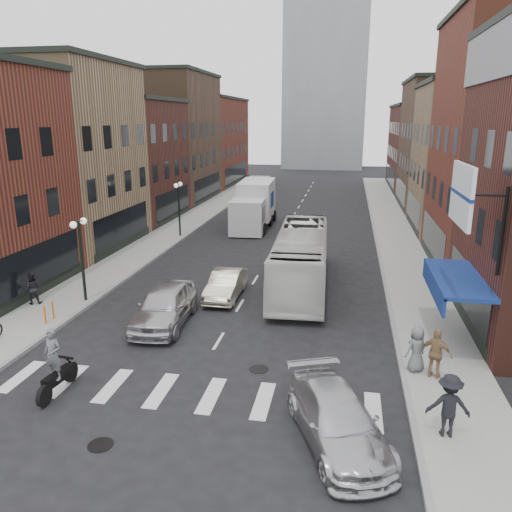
% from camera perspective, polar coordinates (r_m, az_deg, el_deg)
% --- Properties ---
extents(ground, '(160.00, 160.00, 0.00)m').
position_cam_1_polar(ground, '(19.46, -5.05, -10.88)').
color(ground, black).
rests_on(ground, ground).
extents(sidewalk_left, '(3.00, 74.00, 0.15)m').
position_cam_1_polar(sidewalk_left, '(41.88, -8.31, 3.51)').
color(sidewalk_left, gray).
rests_on(sidewalk_left, ground).
extents(sidewalk_right, '(3.00, 74.00, 0.15)m').
position_cam_1_polar(sidewalk_right, '(39.87, 15.55, 2.51)').
color(sidewalk_right, gray).
rests_on(sidewalk_right, ground).
extents(curb_left, '(0.20, 74.00, 0.16)m').
position_cam_1_polar(curb_left, '(41.44, -6.34, 3.35)').
color(curb_left, gray).
rests_on(curb_left, ground).
extents(curb_right, '(0.20, 74.00, 0.16)m').
position_cam_1_polar(curb_right, '(39.78, 13.39, 2.51)').
color(curb_right, gray).
rests_on(curb_right, ground).
extents(crosswalk_stripes, '(12.00, 2.20, 0.01)m').
position_cam_1_polar(crosswalk_stripes, '(16.94, -7.84, -15.26)').
color(crosswalk_stripes, silver).
rests_on(crosswalk_stripes, ground).
extents(bldg_left_mid_a, '(10.30, 10.20, 12.30)m').
position_cam_1_polar(bldg_left_mid_a, '(36.68, -22.63, 10.44)').
color(bldg_left_mid_a, olive).
rests_on(bldg_left_mid_a, ground).
extents(bldg_left_mid_b, '(10.30, 10.20, 10.30)m').
position_cam_1_polar(bldg_left_mid_b, '(45.46, -15.66, 10.52)').
color(bldg_left_mid_b, '#462119').
rests_on(bldg_left_mid_b, ground).
extents(bldg_left_far_a, '(10.30, 12.20, 13.30)m').
position_cam_1_polar(bldg_left_far_a, '(55.47, -10.74, 13.15)').
color(bldg_left_far_a, '#493524').
rests_on(bldg_left_far_a, ground).
extents(bldg_left_far_b, '(10.30, 16.20, 11.30)m').
position_cam_1_polar(bldg_left_far_b, '(68.76, -6.44, 12.88)').
color(bldg_left_far_b, brown).
rests_on(bldg_left_far_b, ground).
extents(bldg_right_mid_b, '(10.30, 10.20, 11.30)m').
position_cam_1_polar(bldg_right_mid_b, '(42.13, 24.84, 10.02)').
color(bldg_right_mid_b, olive).
rests_on(bldg_right_mid_b, ground).
extents(bldg_right_far_a, '(10.30, 12.20, 12.30)m').
position_cam_1_polar(bldg_right_far_a, '(52.82, 22.06, 11.67)').
color(bldg_right_far_a, '#493524').
rests_on(bldg_right_far_a, ground).
extents(bldg_right_far_b, '(10.30, 16.20, 10.30)m').
position_cam_1_polar(bldg_right_far_b, '(66.65, 19.67, 11.59)').
color(bldg_right_far_b, '#462119').
rests_on(bldg_right_far_b, ground).
extents(awning_blue, '(1.80, 5.00, 0.78)m').
position_cam_1_polar(awning_blue, '(20.59, 21.52, -2.56)').
color(awning_blue, navy).
rests_on(awning_blue, ground).
extents(billboard_sign, '(1.52, 3.00, 3.70)m').
position_cam_1_polar(billboard_sign, '(17.85, 22.71, 6.28)').
color(billboard_sign, black).
rests_on(billboard_sign, ground).
extents(distant_tower, '(14.00, 14.00, 50.00)m').
position_cam_1_polar(distant_tower, '(96.30, 8.24, 25.09)').
color(distant_tower, '#9399A0').
rests_on(distant_tower, ground).
extents(streetlamp_near, '(0.32, 1.22, 4.11)m').
position_cam_1_polar(streetlamp_near, '(24.76, -19.42, 1.24)').
color(streetlamp_near, black).
rests_on(streetlamp_near, ground).
extents(streetlamp_far, '(0.32, 1.22, 4.11)m').
position_cam_1_polar(streetlamp_far, '(37.29, -8.83, 6.47)').
color(streetlamp_far, black).
rests_on(streetlamp_far, ground).
extents(bike_rack, '(0.08, 0.68, 0.80)m').
position_cam_1_polar(bike_rack, '(23.36, -22.58, -5.99)').
color(bike_rack, '#D8590C').
rests_on(bike_rack, sidewalk_left).
extents(box_truck, '(2.85, 8.54, 3.67)m').
position_cam_1_polar(box_truck, '(40.58, -0.21, 5.80)').
color(box_truck, silver).
rests_on(box_truck, ground).
extents(motorcycle_rider, '(0.67, 2.23, 2.27)m').
position_cam_1_polar(motorcycle_rider, '(17.46, -22.02, -11.38)').
color(motorcycle_rider, black).
rests_on(motorcycle_rider, ground).
extents(transit_bus, '(3.04, 11.16, 3.08)m').
position_cam_1_polar(transit_bus, '(26.24, 5.18, -0.25)').
color(transit_bus, silver).
rests_on(transit_bus, ground).
extents(sedan_left_near, '(2.33, 5.13, 1.71)m').
position_cam_1_polar(sedan_left_near, '(21.89, -10.42, -5.58)').
color(sedan_left_near, '#BCBCC1').
rests_on(sedan_left_near, ground).
extents(sedan_left_far, '(1.42, 4.02, 1.32)m').
position_cam_1_polar(sedan_left_far, '(24.79, -3.48, -3.29)').
color(sedan_left_far, beige).
rests_on(sedan_left_far, ground).
extents(curb_car, '(3.58, 5.16, 1.39)m').
position_cam_1_polar(curb_car, '(14.47, 9.28, -17.95)').
color(curb_car, silver).
rests_on(curb_car, ground).
extents(ped_left_solo, '(0.87, 0.70, 1.56)m').
position_cam_1_polar(ped_left_solo, '(25.71, -24.21, -3.35)').
color(ped_left_solo, black).
rests_on(ped_left_solo, sidewalk_left).
extents(ped_right_a, '(1.18, 0.58, 1.82)m').
position_cam_1_polar(ped_right_a, '(15.14, 21.17, -15.63)').
color(ped_right_a, black).
rests_on(ped_right_a, sidewalk_right).
extents(ped_right_b, '(1.15, 0.88, 1.76)m').
position_cam_1_polar(ped_right_b, '(18.01, 19.91, -10.44)').
color(ped_right_b, olive).
rests_on(ped_right_b, sidewalk_right).
extents(ped_right_c, '(0.95, 0.88, 1.63)m').
position_cam_1_polar(ped_right_c, '(18.29, 17.88, -10.06)').
color(ped_right_c, slate).
rests_on(ped_right_c, sidewalk_right).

